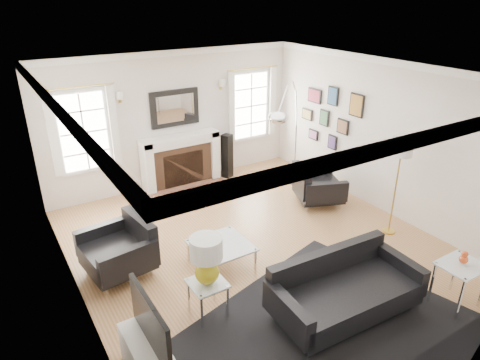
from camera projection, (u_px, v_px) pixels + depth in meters
floor at (254, 244)px, 7.11m from camera, size 6.00×6.00×0.00m
back_wall at (175, 119)px, 8.86m from camera, size 5.50×0.04×2.80m
front_wall at (424, 263)px, 4.21m from camera, size 5.50×0.04×2.80m
left_wall at (68, 211)px, 5.21m from camera, size 0.04×6.00×2.80m
right_wall at (379, 136)px, 7.86m from camera, size 0.04×6.00×2.80m
ceiling at (257, 73)px, 5.96m from camera, size 5.50×6.00×0.02m
crown_molding at (256, 77)px, 5.99m from camera, size 5.50×6.00×0.12m
fireplace at (181, 161)px, 9.05m from camera, size 1.70×0.69×1.11m
mantel_mirror at (175, 108)px, 8.72m from camera, size 1.05×0.07×0.75m
window_left at (84, 132)px, 7.90m from camera, size 1.24×0.15×1.62m
window_right at (251, 106)px, 9.69m from camera, size 1.24×0.15×1.62m
gallery_wall at (330, 113)px, 8.80m from camera, size 0.04×1.73×1.29m
tv_unit at (150, 359)px, 4.48m from camera, size 0.35×1.00×1.09m
area_rug at (331, 334)px, 5.23m from camera, size 3.88×3.49×0.01m
sofa at (343, 290)px, 5.47m from camera, size 2.00×1.00×0.64m
armchair_left at (121, 250)px, 6.25m from camera, size 1.02×1.11×0.68m
armchair_right at (316, 187)px, 8.32m from camera, size 1.12×1.18×0.64m
coffee_table at (221, 247)px, 6.42m from camera, size 0.83×0.83×0.37m
side_table_left at (208, 289)px, 5.41m from camera, size 0.45×0.45×0.50m
nesting_table at (460, 272)px, 5.55m from camera, size 0.57×0.48×0.63m
gourd_lamp at (206, 258)px, 5.22m from camera, size 0.41×0.41×0.65m
orange_vase at (464, 258)px, 5.45m from camera, size 0.11×0.11×0.18m
arc_floor_lamp at (288, 136)px, 8.14m from camera, size 1.71×1.59×2.43m
stick_floor_lamp at (401, 152)px, 6.85m from camera, size 0.35×0.35×1.71m
speaker_tower at (227, 156)px, 9.46m from camera, size 0.26×0.26×0.99m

